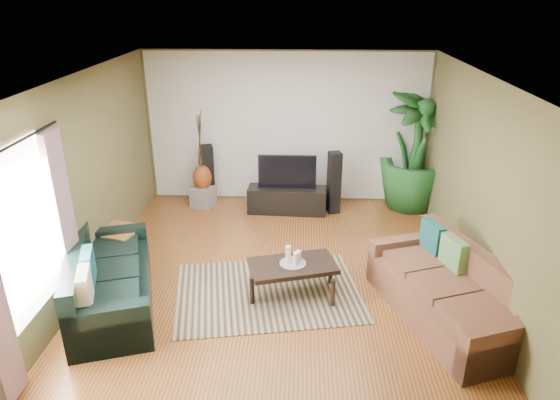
# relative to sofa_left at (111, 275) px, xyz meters

# --- Properties ---
(floor) EXTENTS (5.50, 5.50, 0.00)m
(floor) POSITION_rel_sofa_left_xyz_m (2.02, 0.76, -0.42)
(floor) COLOR #985227
(floor) RESTS_ON ground
(ceiling) EXTENTS (5.50, 5.50, 0.00)m
(ceiling) POSITION_rel_sofa_left_xyz_m (2.02, 0.76, 2.28)
(ceiling) COLOR white
(ceiling) RESTS_ON ground
(wall_back) EXTENTS (5.00, 0.00, 5.00)m
(wall_back) POSITION_rel_sofa_left_xyz_m (2.02, 3.51, 0.93)
(wall_back) COLOR brown
(wall_back) RESTS_ON ground
(wall_front) EXTENTS (5.00, 0.00, 5.00)m
(wall_front) POSITION_rel_sofa_left_xyz_m (2.02, -1.99, 0.93)
(wall_front) COLOR brown
(wall_front) RESTS_ON ground
(wall_left) EXTENTS (0.00, 5.50, 5.50)m
(wall_left) POSITION_rel_sofa_left_xyz_m (-0.48, 0.76, 0.92)
(wall_left) COLOR brown
(wall_left) RESTS_ON ground
(wall_right) EXTENTS (0.00, 5.50, 5.50)m
(wall_right) POSITION_rel_sofa_left_xyz_m (4.52, 0.76, 0.92)
(wall_right) COLOR brown
(wall_right) RESTS_ON ground
(backwall_panel) EXTENTS (4.90, 0.00, 4.90)m
(backwall_panel) POSITION_rel_sofa_left_xyz_m (2.02, 3.50, 0.93)
(backwall_panel) COLOR white
(backwall_panel) RESTS_ON ground
(window_pane) EXTENTS (0.00, 1.80, 1.80)m
(window_pane) POSITION_rel_sofa_left_xyz_m (-0.46, -0.84, 0.97)
(window_pane) COLOR white
(window_pane) RESTS_ON ground
(curtain_far) EXTENTS (0.08, 0.35, 2.20)m
(curtain_far) POSITION_rel_sofa_left_xyz_m (-0.41, -0.09, 0.72)
(curtain_far) COLOR gray
(curtain_far) RESTS_ON ground
(curtain_rod) EXTENTS (0.03, 1.90, 0.03)m
(curtain_rod) POSITION_rel_sofa_left_xyz_m (-0.41, -0.84, 1.87)
(curtain_rod) COLOR black
(curtain_rod) RESTS_ON ground
(sofa_left) EXTENTS (1.48, 2.25, 0.85)m
(sofa_left) POSITION_rel_sofa_left_xyz_m (0.00, 0.00, 0.00)
(sofa_left) COLOR black
(sofa_left) RESTS_ON floor
(sofa_right) EXTENTS (1.62, 2.32, 0.85)m
(sofa_right) POSITION_rel_sofa_left_xyz_m (4.02, -0.10, 0.00)
(sofa_right) COLOR brown
(sofa_right) RESTS_ON floor
(area_rug) EXTENTS (2.62, 2.07, 0.01)m
(area_rug) POSITION_rel_sofa_left_xyz_m (1.90, 0.34, -0.42)
(area_rug) COLOR #A0855E
(area_rug) RESTS_ON floor
(coffee_table) EXTENTS (1.20, 0.87, 0.44)m
(coffee_table) POSITION_rel_sofa_left_xyz_m (2.21, 0.33, -0.20)
(coffee_table) COLOR black
(coffee_table) RESTS_ON floor
(candle_tray) EXTENTS (0.33, 0.33, 0.01)m
(candle_tray) POSITION_rel_sofa_left_xyz_m (2.21, 0.33, 0.02)
(candle_tray) COLOR gray
(candle_tray) RESTS_ON coffee_table
(candle_tall) EXTENTS (0.07, 0.07, 0.22)m
(candle_tall) POSITION_rel_sofa_left_xyz_m (2.15, 0.36, 0.14)
(candle_tall) COLOR white
(candle_tall) RESTS_ON candle_tray
(candle_mid) EXTENTS (0.07, 0.07, 0.17)m
(candle_mid) POSITION_rel_sofa_left_xyz_m (2.25, 0.29, 0.12)
(candle_mid) COLOR #F2E9CC
(candle_mid) RESTS_ON candle_tray
(candle_short) EXTENTS (0.07, 0.07, 0.14)m
(candle_short) POSITION_rel_sofa_left_xyz_m (2.28, 0.39, 0.10)
(candle_short) COLOR beige
(candle_short) RESTS_ON candle_tray
(tv_stand) EXTENTS (1.38, 0.47, 0.45)m
(tv_stand) POSITION_rel_sofa_left_xyz_m (2.06, 2.89, -0.20)
(tv_stand) COLOR black
(tv_stand) RESTS_ON floor
(television) EXTENTS (1.00, 0.05, 0.59)m
(television) POSITION_rel_sofa_left_xyz_m (2.06, 2.91, 0.32)
(television) COLOR black
(television) RESTS_ON tv_stand
(speaker_left) EXTENTS (0.25, 0.27, 1.09)m
(speaker_left) POSITION_rel_sofa_left_xyz_m (0.62, 3.26, 0.12)
(speaker_left) COLOR black
(speaker_left) RESTS_ON floor
(speaker_right) EXTENTS (0.25, 0.27, 1.10)m
(speaker_right) POSITION_rel_sofa_left_xyz_m (2.87, 2.94, 0.12)
(speaker_right) COLOR black
(speaker_right) RESTS_ON floor
(potted_plant) EXTENTS (1.63, 1.63, 2.10)m
(potted_plant) POSITION_rel_sofa_left_xyz_m (4.26, 3.26, 0.63)
(potted_plant) COLOR #1B521F
(potted_plant) RESTS_ON floor
(plant_pot) EXTENTS (0.39, 0.39, 0.30)m
(plant_pot) POSITION_rel_sofa_left_xyz_m (4.26, 3.26, -0.27)
(plant_pot) COLOR black
(plant_pot) RESTS_ON floor
(pedestal) EXTENTS (0.46, 0.46, 0.37)m
(pedestal) POSITION_rel_sofa_left_xyz_m (0.54, 3.10, -0.24)
(pedestal) COLOR gray
(pedestal) RESTS_ON floor
(vase) EXTENTS (0.34, 0.34, 0.47)m
(vase) POSITION_rel_sofa_left_xyz_m (0.54, 3.10, 0.11)
(vase) COLOR brown
(vase) RESTS_ON pedestal
(side_table) EXTENTS (0.63, 0.63, 0.54)m
(side_table) POSITION_rel_sofa_left_xyz_m (-0.23, 0.99, -0.15)
(side_table) COLOR #946130
(side_table) RESTS_ON floor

